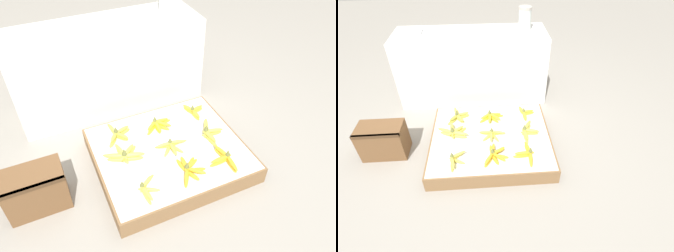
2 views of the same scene
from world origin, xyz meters
TOP-DOWN VIEW (x-y plane):
  - ground_plane at (0.00, 0.00)m, footprint 10.00×10.00m
  - display_platform at (0.00, 0.00)m, footprint 0.99×0.86m
  - back_vendor_table at (-0.15, 0.85)m, footprint 1.47×0.48m
  - wooden_crate at (-0.87, -0.00)m, footprint 0.36×0.21m
  - banana_bunch_front_left at (-0.27, -0.28)m, footprint 0.13×0.21m
  - banana_bunch_front_midleft at (0.02, -0.25)m, footprint 0.20×0.24m
  - banana_bunch_front_midright at (0.27, -0.27)m, footprint 0.16×0.26m
  - banana_bunch_middle_left at (-0.30, 0.03)m, footprint 0.26×0.18m
  - banana_bunch_middle_midleft at (0.01, -0.01)m, footprint 0.23×0.16m
  - banana_bunch_middle_midright at (0.31, -0.01)m, footprint 0.16×0.27m
  - banana_bunch_back_left at (-0.28, 0.25)m, footprint 0.20×0.22m
  - banana_bunch_back_midleft at (0.01, 0.22)m, footprint 0.23×0.15m
  - banana_bunch_back_midright at (0.32, 0.26)m, footprint 0.15×0.19m
  - foam_tray_white at (-0.09, 0.82)m, footprint 0.24×0.17m
  - foam_tray_dark at (-0.72, 0.92)m, footprint 0.23×0.22m

SIDE VIEW (x-z plane):
  - ground_plane at x=0.00m, z-range 0.00..0.00m
  - display_platform at x=0.00m, z-range 0.00..0.13m
  - wooden_crate at x=-0.87m, z-range 0.00..0.28m
  - banana_bunch_middle_midleft at x=0.01m, z-range 0.11..0.20m
  - banana_bunch_front_left at x=-0.27m, z-range 0.11..0.20m
  - banana_bunch_front_midleft at x=0.02m, z-range 0.11..0.21m
  - banana_bunch_back_midleft at x=0.01m, z-range 0.11..0.21m
  - banana_bunch_back_midright at x=0.32m, z-range 0.12..0.21m
  - banana_bunch_front_midright at x=0.27m, z-range 0.11..0.21m
  - banana_bunch_back_left at x=-0.28m, z-range 0.11..0.21m
  - banana_bunch_middle_midright at x=0.31m, z-range 0.11..0.22m
  - banana_bunch_middle_left at x=-0.30m, z-range 0.11..0.22m
  - back_vendor_table at x=-0.15m, z-range 0.00..0.69m
  - foam_tray_white at x=-0.09m, z-range 0.69..0.71m
  - foam_tray_dark at x=-0.72m, z-range 0.69..0.71m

